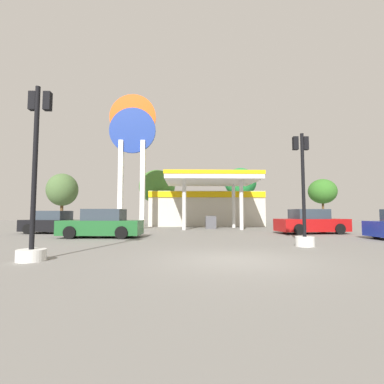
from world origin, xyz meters
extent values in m
plane|color=slate|center=(0.00, 0.00, 0.00)|extent=(90.00, 90.00, 0.00)
cube|color=beige|center=(0.88, 22.90, 1.79)|extent=(11.76, 6.23, 3.58)
cube|color=#EAB70C|center=(0.88, 19.73, 3.23)|extent=(11.76, 0.12, 0.60)
cube|color=white|center=(0.88, 16.23, 4.20)|extent=(7.77, 6.50, 0.35)
cube|color=#EAB70C|center=(0.88, 16.23, 4.53)|extent=(7.87, 6.60, 0.30)
cylinder|color=silver|center=(-1.45, 14.44, 2.01)|extent=(0.32, 0.32, 4.03)
cylinder|color=silver|center=(3.21, 14.44, 2.01)|extent=(0.32, 0.32, 4.03)
cylinder|color=silver|center=(-1.45, 18.02, 2.01)|extent=(0.32, 0.32, 4.03)
cylinder|color=silver|center=(3.21, 18.02, 2.01)|extent=(0.32, 0.32, 4.03)
cube|color=#4C4C51|center=(0.88, 16.23, 0.55)|extent=(0.90, 0.60, 1.10)
cube|color=white|center=(-7.14, 16.91, 3.96)|extent=(0.40, 0.56, 7.92)
cube|color=white|center=(-5.18, 16.91, 3.96)|extent=(0.40, 0.56, 7.92)
cylinder|color=navy|center=(-6.16, 16.91, 8.86)|extent=(4.19, 0.22, 4.19)
cylinder|color=#EA4C0C|center=(-6.16, 16.93, 10.12)|extent=(4.19, 0.22, 4.19)
cube|color=white|center=(-6.16, 16.97, 9.49)|extent=(3.86, 0.08, 0.75)
cylinder|color=black|center=(8.33, 11.34, 0.34)|extent=(0.71, 0.31, 0.69)
cylinder|color=black|center=(8.52, 9.50, 0.34)|extent=(0.71, 0.31, 0.69)
cylinder|color=black|center=(5.54, 11.05, 0.34)|extent=(0.71, 0.31, 0.69)
cylinder|color=black|center=(5.74, 9.21, 0.34)|extent=(0.71, 0.31, 0.69)
cube|color=#A51111|center=(7.03, 10.27, 0.57)|extent=(4.70, 2.36, 0.82)
cube|color=#2D3842|center=(6.87, 10.26, 1.28)|extent=(2.32, 1.90, 0.69)
cube|color=black|center=(9.24, 10.51, 0.45)|extent=(0.32, 1.80, 0.26)
cylinder|color=black|center=(-7.54, 6.86, 0.34)|extent=(0.69, 0.26, 0.68)
cylinder|color=black|center=(-7.46, 8.68, 0.34)|extent=(0.69, 0.26, 0.68)
cylinder|color=black|center=(-4.79, 6.74, 0.34)|extent=(0.69, 0.26, 0.68)
cylinder|color=black|center=(-4.71, 8.55, 0.34)|extent=(0.69, 0.26, 0.68)
cube|color=#1E5928|center=(-6.13, 7.71, 0.56)|extent=(4.52, 2.06, 0.80)
cube|color=#2D3842|center=(-5.97, 7.70, 1.26)|extent=(2.19, 1.74, 0.68)
cube|color=black|center=(-8.30, 7.80, 0.44)|extent=(0.21, 1.77, 0.25)
cylinder|color=black|center=(9.06, 6.83, 0.33)|extent=(0.68, 0.28, 0.67)
cylinder|color=black|center=(-8.77, 11.65, 0.32)|extent=(0.67, 0.33, 0.64)
cylinder|color=black|center=(-9.06, 9.95, 0.32)|extent=(0.67, 0.33, 0.64)
cylinder|color=black|center=(-11.34, 12.10, 0.32)|extent=(0.67, 0.33, 0.64)
cylinder|color=black|center=(-11.64, 10.39, 0.32)|extent=(0.67, 0.33, 0.64)
cube|color=black|center=(-10.20, 11.02, 0.53)|extent=(4.46, 2.46, 0.76)
cube|color=#2D3842|center=(-10.35, 11.05, 1.19)|extent=(2.25, 1.89, 0.64)
cube|color=black|center=(-8.16, 10.67, 0.42)|extent=(0.40, 1.68, 0.24)
cylinder|color=silver|center=(-5.90, -0.06, 0.17)|extent=(0.80, 0.80, 0.34)
cylinder|color=black|center=(-5.90, -0.06, 2.76)|extent=(0.14, 0.14, 4.84)
cube|color=black|center=(-6.12, 0.10, 4.79)|extent=(0.21, 0.20, 0.57)
sphere|color=red|center=(-6.12, 0.22, 4.97)|extent=(0.15, 0.15, 0.15)
sphere|color=#D89E0C|center=(-6.12, 0.22, 4.79)|extent=(0.15, 0.15, 0.15)
sphere|color=green|center=(-6.12, 0.22, 4.61)|extent=(0.15, 0.15, 0.15)
cube|color=black|center=(-5.68, 0.10, 4.79)|extent=(0.21, 0.20, 0.57)
sphere|color=red|center=(-5.68, 0.22, 4.97)|extent=(0.15, 0.15, 0.15)
sphere|color=#D89E0C|center=(-5.68, 0.22, 4.79)|extent=(0.15, 0.15, 0.15)
sphere|color=green|center=(-5.68, 0.22, 4.61)|extent=(0.15, 0.15, 0.15)
cylinder|color=silver|center=(3.51, 3.20, 0.20)|extent=(0.76, 0.76, 0.40)
cylinder|color=black|center=(3.51, 3.20, 2.57)|extent=(0.14, 0.14, 4.35)
cube|color=black|center=(3.29, 3.36, 4.37)|extent=(0.21, 0.20, 0.57)
sphere|color=red|center=(3.29, 3.48, 4.55)|extent=(0.15, 0.15, 0.15)
sphere|color=#D89E0C|center=(3.29, 3.48, 4.37)|extent=(0.15, 0.15, 0.15)
sphere|color=green|center=(3.29, 3.48, 4.19)|extent=(0.15, 0.15, 0.15)
cube|color=black|center=(3.73, 3.36, 4.37)|extent=(0.21, 0.20, 0.57)
sphere|color=red|center=(3.73, 3.48, 4.55)|extent=(0.15, 0.15, 0.15)
sphere|color=#D89E0C|center=(3.73, 3.48, 4.37)|extent=(0.15, 0.15, 0.15)
sphere|color=green|center=(3.73, 3.48, 4.19)|extent=(0.15, 0.15, 0.15)
cylinder|color=brown|center=(-15.73, 25.07, 1.38)|extent=(0.34, 0.34, 2.76)
ellipsoid|color=#466335|center=(-15.73, 25.07, 4.09)|extent=(3.53, 3.53, 3.80)
cylinder|color=brown|center=(-4.68, 25.45, 1.46)|extent=(0.31, 0.31, 2.92)
ellipsoid|color=#3B6F2A|center=(-4.68, 25.45, 4.53)|extent=(4.31, 4.31, 3.97)
cylinder|color=brown|center=(5.77, 27.26, 1.87)|extent=(0.28, 0.28, 3.74)
ellipsoid|color=#1E7A37|center=(5.77, 27.26, 5.24)|extent=(4.01, 4.01, 3.69)
cylinder|color=brown|center=(16.22, 26.93, 1.40)|extent=(0.27, 0.27, 2.79)
ellipsoid|color=#326A23|center=(16.22, 26.93, 4.11)|extent=(3.50, 3.50, 3.14)
camera|label=1|loc=(-1.52, -8.45, 1.39)|focal=26.47mm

